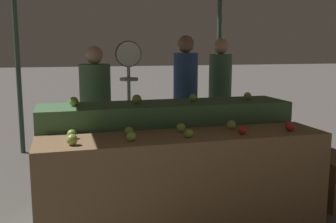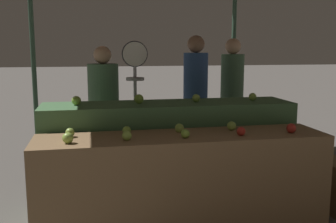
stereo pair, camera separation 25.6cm
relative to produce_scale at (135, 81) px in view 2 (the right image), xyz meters
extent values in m
cylinder|color=#33513D|center=(-1.30, 1.78, 0.00)|extent=(0.07, 0.07, 2.36)
cylinder|color=#33513D|center=(1.79, 1.78, 0.00)|extent=(0.07, 0.07, 2.36)
cube|color=olive|center=(0.25, -1.25, -0.76)|extent=(2.39, 0.55, 0.83)
cube|color=#4C7A4C|center=(0.25, -0.65, -0.67)|extent=(2.39, 0.55, 1.02)
sphere|color=#8EB247|center=(-0.66, -1.36, -0.30)|extent=(0.08, 0.08, 0.08)
sphere|color=#8EB247|center=(-0.22, -1.34, -0.30)|extent=(0.07, 0.07, 0.07)
sphere|color=#84AD3D|center=(0.24, -1.35, -0.31)|extent=(0.07, 0.07, 0.07)
sphere|color=#AD281E|center=(0.71, -1.36, -0.31)|extent=(0.07, 0.07, 0.07)
sphere|color=#AD281E|center=(1.16, -1.34, -0.30)|extent=(0.08, 0.08, 0.08)
sphere|color=#8EB247|center=(-0.65, -1.14, -0.31)|extent=(0.07, 0.07, 0.07)
sphere|color=#84AD3D|center=(-0.20, -1.14, -0.31)|extent=(0.07, 0.07, 0.07)
sphere|color=#8EB247|center=(0.24, -1.14, -0.30)|extent=(0.08, 0.08, 0.08)
sphere|color=#8EB247|center=(0.71, -1.14, -0.30)|extent=(0.08, 0.08, 0.08)
sphere|color=#84AD3D|center=(-0.61, -0.64, -0.11)|extent=(0.09, 0.09, 0.09)
sphere|color=#84AD3D|center=(-0.04, -0.65, -0.11)|extent=(0.09, 0.09, 0.09)
sphere|color=#8EB247|center=(0.52, -0.64, -0.12)|extent=(0.08, 0.08, 0.08)
sphere|color=#8EB247|center=(1.10, -0.64, -0.12)|extent=(0.08, 0.08, 0.08)
cylinder|color=#99999E|center=(0.00, 0.01, -0.43)|extent=(0.04, 0.04, 1.50)
cylinder|color=black|center=(0.00, 0.01, 0.30)|extent=(0.28, 0.01, 0.28)
cylinder|color=silver|center=(0.00, -0.01, 0.30)|extent=(0.26, 0.02, 0.26)
cylinder|color=#99999E|center=(0.00, -0.01, 0.10)|extent=(0.01, 0.01, 0.14)
cylinder|color=#99999E|center=(0.00, -0.01, 0.03)|extent=(0.20, 0.20, 0.03)
cube|color=#2D2D38|center=(-0.34, 0.34, -0.81)|extent=(0.31, 0.26, 0.72)
cylinder|color=#476B4C|center=(-0.34, 0.34, -0.14)|extent=(0.47, 0.47, 0.63)
sphere|color=tan|center=(-0.34, 0.34, 0.28)|extent=(0.20, 0.20, 0.20)
cube|color=#2D2D38|center=(0.87, 0.68, -0.78)|extent=(0.25, 0.16, 0.79)
cylinder|color=#2D4C84|center=(0.87, 0.68, -0.04)|extent=(0.34, 0.34, 0.69)
sphere|color=#936B51|center=(0.87, 0.68, 0.41)|extent=(0.22, 0.22, 0.22)
cube|color=#2D2D38|center=(1.49, 0.97, -0.79)|extent=(0.26, 0.17, 0.78)
cylinder|color=#476B4C|center=(1.49, 0.97, -0.06)|extent=(0.36, 0.36, 0.67)
sphere|color=tan|center=(1.49, 0.97, 0.38)|extent=(0.22, 0.22, 0.22)
camera|label=1|loc=(-0.72, -4.24, 0.36)|focal=42.00mm
camera|label=2|loc=(-0.47, -4.30, 0.36)|focal=42.00mm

